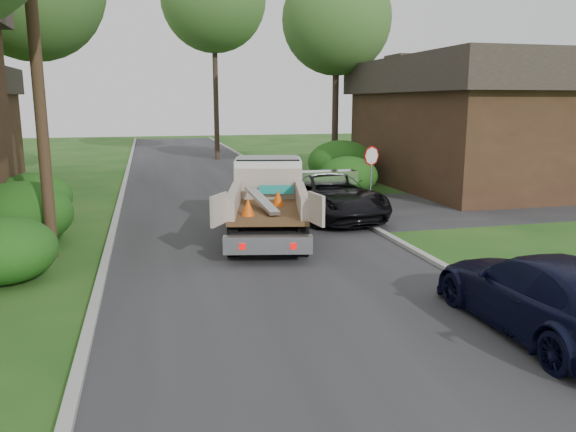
# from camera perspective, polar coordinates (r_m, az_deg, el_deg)

# --- Properties ---
(ground) EXTENTS (120.00, 120.00, 0.00)m
(ground) POSITION_cam_1_polar(r_m,az_deg,el_deg) (11.69, 1.33, -8.87)
(ground) COLOR #1A4B15
(ground) RESTS_ON ground
(road) EXTENTS (8.00, 90.00, 0.02)m
(road) POSITION_cam_1_polar(r_m,az_deg,el_deg) (21.17, -5.88, 0.37)
(road) COLOR #28282B
(road) RESTS_ON ground
(side_street) EXTENTS (16.00, 7.00, 0.02)m
(side_street) POSITION_cam_1_polar(r_m,az_deg,el_deg) (24.94, 22.92, 1.21)
(side_street) COLOR #28282B
(side_street) RESTS_ON ground
(curb_left) EXTENTS (0.20, 90.00, 0.12)m
(curb_left) POSITION_cam_1_polar(r_m,az_deg,el_deg) (20.98, -17.03, -0.03)
(curb_left) COLOR #9E9E99
(curb_left) RESTS_ON ground
(curb_right) EXTENTS (0.20, 90.00, 0.12)m
(curb_right) POSITION_cam_1_polar(r_m,az_deg,el_deg) (22.10, 4.69, 1.01)
(curb_right) COLOR #9E9E99
(curb_right) RESTS_ON ground
(stop_sign) EXTENTS (0.71, 0.32, 2.48)m
(stop_sign) POSITION_cam_1_polar(r_m,az_deg,el_deg) (21.31, 8.45, 5.20)
(stop_sign) COLOR slate
(stop_sign) RESTS_ON ground
(utility_pole) EXTENTS (2.42, 1.25, 10.00)m
(utility_pole) POSITION_cam_1_polar(r_m,az_deg,el_deg) (15.79, -24.18, 14.54)
(utility_pole) COLOR #382619
(utility_pole) RESTS_ON ground
(house_right) EXTENTS (9.72, 12.96, 6.20)m
(house_right) POSITION_cam_1_polar(r_m,az_deg,el_deg) (29.29, 19.10, 9.10)
(house_right) COLOR #3A2518
(house_right) RESTS_ON ground
(hedge_left_a) EXTENTS (2.34, 2.34, 1.53)m
(hedge_left_a) POSITION_cam_1_polar(r_m,az_deg,el_deg) (14.34, -26.90, -3.10)
(hedge_left_a) COLOR #104911
(hedge_left_a) RESTS_ON ground
(hedge_left_b) EXTENTS (2.86, 2.86, 1.87)m
(hedge_left_b) POSITION_cam_1_polar(r_m,az_deg,el_deg) (17.71, -25.48, 0.18)
(hedge_left_b) COLOR #104911
(hedge_left_b) RESTS_ON ground
(hedge_left_c) EXTENTS (2.60, 2.60, 1.70)m
(hedge_left_c) POSITION_cam_1_polar(r_m,az_deg,el_deg) (21.17, -24.47, 1.71)
(hedge_left_c) COLOR #104911
(hedge_left_c) RESTS_ON ground
(hedge_right_a) EXTENTS (2.60, 2.60, 1.70)m
(hedge_right_a) POSITION_cam_1_polar(r_m,az_deg,el_deg) (25.33, 6.19, 4.13)
(hedge_right_a) COLOR #104911
(hedge_right_a) RESTS_ON ground
(hedge_right_b) EXTENTS (3.38, 3.38, 2.21)m
(hedge_right_b) POSITION_cam_1_polar(r_m,az_deg,el_deg) (28.34, 5.43, 5.45)
(hedge_right_b) COLOR #104911
(hedge_right_b) RESTS_ON ground
(tree_right_far) EXTENTS (6.00, 6.00, 11.50)m
(tree_right_far) POSITION_cam_1_polar(r_m,az_deg,el_deg) (32.59, 4.97, 19.23)
(tree_right_far) COLOR #2D2119
(tree_right_far) RESTS_ON ground
(flatbed_truck) EXTENTS (3.71, 6.39, 2.28)m
(flatbed_truck) POSITION_cam_1_polar(r_m,az_deg,el_deg) (17.70, -2.03, 2.29)
(flatbed_truck) COLOR black
(flatbed_truck) RESTS_ON ground
(black_pickup) EXTENTS (3.25, 5.99, 1.59)m
(black_pickup) POSITION_cam_1_polar(r_m,az_deg,el_deg) (20.13, 4.16, 2.11)
(black_pickup) COLOR black
(black_pickup) RESTS_ON ground
(navy_suv) EXTENTS (2.10, 5.03, 1.45)m
(navy_suv) POSITION_cam_1_polar(r_m,az_deg,el_deg) (11.02, 24.66, -7.24)
(navy_suv) COLOR black
(navy_suv) RESTS_ON ground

